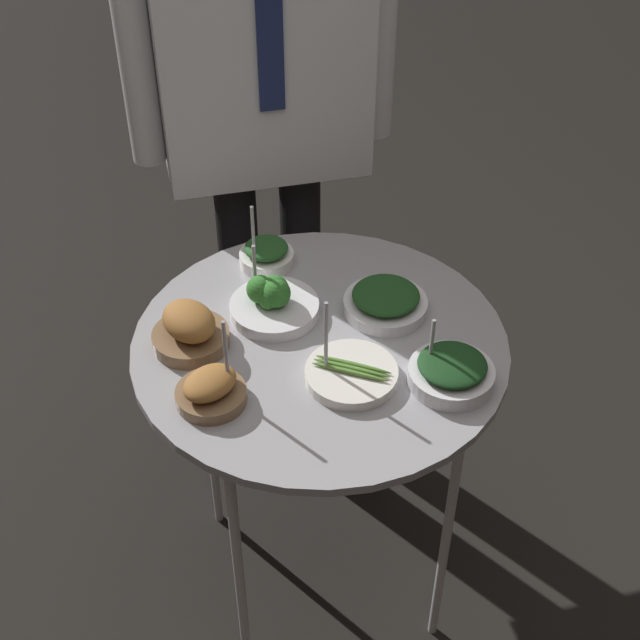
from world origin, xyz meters
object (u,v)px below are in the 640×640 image
object	(u,v)px
bowl_spinach_front_center	(451,372)
bowl_roast_front_left	(190,330)
bowl_spinach_near_rim	(385,301)
bowl_roast_back_right	(211,390)
serving_cart	(320,361)
bowl_asparagus_center	(351,374)
bowl_broccoli_mid_left	(273,300)
bowl_spinach_mid_right	(266,254)
waiter_figure	(262,72)

from	to	relation	value
bowl_spinach_front_center	bowl_roast_front_left	world-z (taller)	bowl_spinach_front_center
bowl_spinach_near_rim	bowl_spinach_front_center	size ratio (longest dim) A/B	1.07
bowl_roast_back_right	bowl_spinach_front_center	size ratio (longest dim) A/B	1.08
serving_cart	bowl_asparagus_center	xyz separation A→B (m)	(0.03, -0.11, 0.06)
bowl_broccoli_mid_left	bowl_spinach_front_center	distance (m)	0.37
bowl_spinach_near_rim	bowl_broccoli_mid_left	world-z (taller)	bowl_broccoli_mid_left
bowl_spinach_mid_right	bowl_roast_front_left	distance (m)	0.28
bowl_spinach_near_rim	waiter_figure	xyz separation A→B (m)	(-0.13, 0.51, 0.25)
bowl_spinach_mid_right	bowl_roast_back_right	bearing A→B (deg)	-114.68
bowl_roast_back_right	bowl_spinach_front_center	bearing A→B (deg)	-7.48
serving_cart	bowl_roast_back_right	size ratio (longest dim) A/B	4.49
bowl_roast_back_right	bowl_roast_front_left	xyz separation A→B (m)	(-0.02, 0.15, 0.01)
bowl_broccoli_mid_left	bowl_asparagus_center	size ratio (longest dim) A/B	1.02
bowl_spinach_mid_right	bowl_spinach_near_rim	bearing A→B (deg)	-46.14
serving_cart	waiter_figure	size ratio (longest dim) A/B	0.46
bowl_roast_back_right	bowl_spinach_front_center	world-z (taller)	bowl_roast_back_right
bowl_spinach_near_rim	bowl_spinach_front_center	world-z (taller)	bowl_spinach_front_center
bowl_roast_front_left	bowl_spinach_near_rim	bearing A→B (deg)	1.56
bowl_spinach_mid_right	waiter_figure	bearing A→B (deg)	78.92
waiter_figure	bowl_broccoli_mid_left	bearing A→B (deg)	-99.54
bowl_spinach_mid_right	bowl_roast_front_left	xyz separation A→B (m)	(-0.18, -0.21, 0.01)
bowl_spinach_mid_right	bowl_asparagus_center	bearing A→B (deg)	-77.79
bowl_broccoli_mid_left	bowl_roast_back_right	bearing A→B (deg)	-126.04
serving_cart	bowl_broccoli_mid_left	bearing A→B (deg)	124.95
waiter_figure	bowl_roast_front_left	bearing A→B (deg)	-115.00
bowl_spinach_front_center	bowl_spinach_near_rim	bearing A→B (deg)	103.98
serving_cart	bowl_spinach_mid_right	world-z (taller)	bowl_spinach_mid_right
bowl_roast_back_right	serving_cart	bearing A→B (deg)	26.10
bowl_broccoli_mid_left	bowl_roast_front_left	bearing A→B (deg)	-162.27
bowl_roast_back_right	bowl_roast_front_left	bearing A→B (deg)	95.72
bowl_spinach_near_rim	bowl_spinach_front_center	distance (m)	0.22
waiter_figure	serving_cart	bearing A→B (deg)	-91.03
bowl_broccoli_mid_left	waiter_figure	distance (m)	0.53
bowl_asparagus_center	bowl_spinach_front_center	size ratio (longest dim) A/B	1.11
bowl_roast_back_right	bowl_spinach_mid_right	world-z (taller)	bowl_roast_back_right
bowl_spinach_front_center	waiter_figure	world-z (taller)	waiter_figure
bowl_roast_back_right	waiter_figure	xyz separation A→B (m)	(0.23, 0.68, 0.25)
bowl_roast_front_left	waiter_figure	world-z (taller)	waiter_figure
bowl_spinach_front_center	bowl_roast_front_left	size ratio (longest dim) A/B	1.07
bowl_roast_front_left	bowl_broccoli_mid_left	bearing A→B (deg)	17.73
bowl_broccoli_mid_left	bowl_spinach_mid_right	size ratio (longest dim) A/B	1.13
serving_cart	bowl_asparagus_center	distance (m)	0.13
bowl_roast_back_right	waiter_figure	world-z (taller)	waiter_figure
bowl_spinach_near_rim	bowl_broccoli_mid_left	bearing A→B (deg)	168.68
serving_cart	bowl_spinach_near_rim	xyz separation A→B (m)	(0.14, 0.06, 0.07)
serving_cart	bowl_asparagus_center	world-z (taller)	bowl_asparagus_center
bowl_spinach_front_center	waiter_figure	bearing A→B (deg)	104.37
bowl_spinach_front_center	bowl_spinach_mid_right	bearing A→B (deg)	120.61
bowl_spinach_near_rim	waiter_figure	world-z (taller)	waiter_figure
bowl_roast_front_left	waiter_figure	xyz separation A→B (m)	(0.24, 0.52, 0.24)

